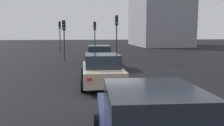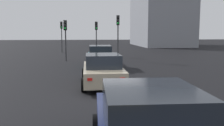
# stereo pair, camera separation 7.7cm
# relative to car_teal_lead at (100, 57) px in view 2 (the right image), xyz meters

# --- Properties ---
(ground_plane) EXTENTS (160.00, 160.00, 0.20)m
(ground_plane) POSITION_rel_car_teal_lead_xyz_m (-8.37, 0.18, -0.88)
(ground_plane) COLOR black
(car_teal_lead) EXTENTS (4.80, 2.08, 1.64)m
(car_teal_lead) POSITION_rel_car_teal_lead_xyz_m (0.00, 0.00, 0.00)
(car_teal_lead) COLOR #19606B
(car_teal_lead) RESTS_ON ground_plane
(car_beige_second) EXTENTS (4.49, 2.09, 1.55)m
(car_beige_second) POSITION_rel_car_teal_lead_xyz_m (-6.30, 0.27, -0.04)
(car_beige_second) COLOR tan
(car_beige_second) RESTS_ON ground_plane
(traffic_light_near_left) EXTENTS (0.32, 0.29, 3.79)m
(traffic_light_near_left) POSITION_rel_car_teal_lead_xyz_m (9.01, -0.17, 1.95)
(traffic_light_near_left) COLOR #2D2D30
(traffic_light_near_left) RESTS_ON ground_plane
(traffic_light_near_right) EXTENTS (0.32, 0.30, 3.69)m
(traffic_light_near_right) POSITION_rel_car_teal_lead_xyz_m (4.40, 2.86, 1.88)
(traffic_light_near_right) COLOR #2D2D30
(traffic_light_near_right) RESTS_ON ground_plane
(traffic_light_far_left) EXTENTS (0.32, 0.28, 4.00)m
(traffic_light_far_left) POSITION_rel_car_teal_lead_xyz_m (14.07, 4.08, 2.09)
(traffic_light_far_left) COLOR #2D2D30
(traffic_light_far_left) RESTS_ON ground_plane
(traffic_light_far_right) EXTENTS (0.33, 0.31, 4.16)m
(traffic_light_far_right) POSITION_rel_car_teal_lead_xyz_m (4.34, -1.95, 2.21)
(traffic_light_far_right) COLOR #2D2D30
(traffic_light_far_right) RESTS_ON ground_plane
(building_facade_left) EXTENTS (15.95, 8.97, 12.04)m
(building_facade_left) POSITION_rel_car_teal_lead_xyz_m (29.57, -13.82, 5.24)
(building_facade_left) COLOR gray
(building_facade_left) RESTS_ON ground_plane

